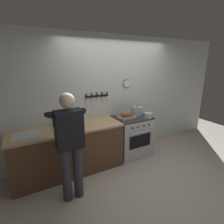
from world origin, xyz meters
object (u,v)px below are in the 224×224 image
(stove, at_px, (132,136))
(cutting_board, at_px, (63,130))
(bottle_olive_oil, at_px, (71,119))
(roasting_pan, at_px, (127,115))
(bottle_soy_sauce, at_px, (54,123))
(bottle_vinegar, at_px, (75,118))
(person_cook, at_px, (70,141))
(saucepan, at_px, (148,115))
(stock_pot, at_px, (137,111))

(stove, xyz_separation_m, cutting_board, (-1.51, -0.06, 0.46))
(cutting_board, bearing_deg, bottle_olive_oil, 47.46)
(roasting_pan, relative_size, cutting_board, 0.98)
(bottle_soy_sauce, bearing_deg, cutting_board, -67.64)
(bottle_vinegar, distance_m, bottle_olive_oil, 0.11)
(bottle_soy_sauce, bearing_deg, bottle_vinegar, 4.42)
(bottle_soy_sauce, bearing_deg, roasting_pan, -8.94)
(bottle_olive_oil, bearing_deg, person_cook, -107.52)
(bottle_vinegar, bearing_deg, bottle_olive_oil, -150.71)
(bottle_soy_sauce, xyz_separation_m, bottle_vinegar, (0.41, 0.03, 0.01))
(stove, height_order, roasting_pan, roasting_pan)
(bottle_vinegar, xyz_separation_m, bottle_olive_oil, (-0.09, -0.05, 0.02))
(saucepan, xyz_separation_m, bottle_vinegar, (-1.46, 0.44, 0.04))
(stove, xyz_separation_m, bottle_olive_oil, (-1.30, 0.17, 0.56))
(stove, xyz_separation_m, bottle_vinegar, (-1.21, 0.22, 0.54))
(roasting_pan, distance_m, bottle_soy_sauce, 1.46)
(roasting_pan, height_order, bottle_soy_sauce, same)
(stove, distance_m, saucepan, 0.60)
(stove, relative_size, bottle_soy_sauce, 4.84)
(cutting_board, relative_size, bottle_soy_sauce, 1.94)
(stock_pot, xyz_separation_m, bottle_soy_sauce, (-1.82, 0.10, -0.01))
(stove, relative_size, saucepan, 5.46)
(saucepan, bearing_deg, bottle_soy_sauce, 167.87)
(stove, relative_size, cutting_board, 2.50)
(stove, bearing_deg, bottle_vinegar, 169.66)
(stock_pot, height_order, bottle_olive_oil, bottle_olive_oil)
(cutting_board, bearing_deg, bottle_vinegar, 42.90)
(person_cook, bearing_deg, roasting_pan, -51.98)
(bottle_vinegar, height_order, bottle_olive_oil, bottle_olive_oil)
(roasting_pan, bearing_deg, bottle_soy_sauce, 171.06)
(roasting_pan, relative_size, stock_pot, 1.54)
(saucepan, xyz_separation_m, bottle_soy_sauce, (-1.88, 0.40, 0.02))
(cutting_board, xyz_separation_m, bottle_soy_sauce, (-0.10, 0.25, 0.07))
(stock_pot, bearing_deg, cutting_board, -174.74)
(person_cook, relative_size, cutting_board, 4.61)
(stove, height_order, bottle_soy_sauce, bottle_soy_sauce)
(stock_pot, xyz_separation_m, bottle_olive_oil, (-1.50, 0.08, 0.02))
(person_cook, distance_m, roasting_pan, 1.53)
(stock_pot, distance_m, bottle_olive_oil, 1.50)
(person_cook, height_order, bottle_olive_oil, person_cook)
(bottle_vinegar, relative_size, bottle_olive_oil, 0.85)
(roasting_pan, relative_size, bottle_soy_sauce, 1.89)
(stove, height_order, saucepan, saucepan)
(stock_pot, distance_m, bottle_soy_sauce, 1.82)
(stove, height_order, person_cook, person_cook)
(stove, relative_size, roasting_pan, 2.56)
(person_cook, height_order, bottle_soy_sauce, person_cook)
(stove, distance_m, roasting_pan, 0.56)
(saucepan, height_order, bottle_olive_oil, bottle_olive_oil)
(saucepan, bearing_deg, cutting_board, 175.17)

